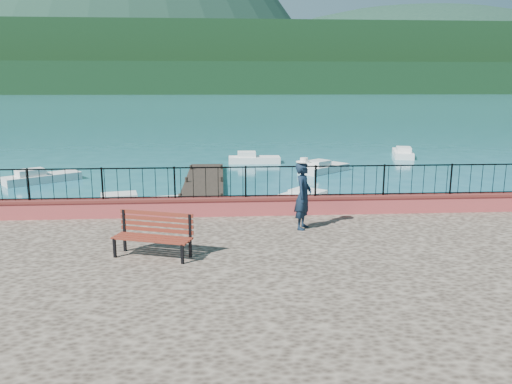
{
  "coord_description": "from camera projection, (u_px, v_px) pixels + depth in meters",
  "views": [
    {
      "loc": [
        -1.01,
        -11.56,
        5.22
      ],
      "look_at": [
        -0.09,
        2.0,
        2.3
      ],
      "focal_mm": 35.0,
      "sensor_mm": 36.0,
      "label": 1
    }
  ],
  "objects": [
    {
      "name": "boat_3",
      "position": [
        42.0,
        175.0,
        27.35
      ],
      "size": [
        3.94,
        3.42,
        0.8
      ],
      "primitive_type": "cube",
      "rotation": [
        0.0,
        0.0,
        0.65
      ],
      "color": "silver",
      "rests_on": "ground"
    },
    {
      "name": "railing",
      "position": [
        255.0,
        182.0,
        15.57
      ],
      "size": [
        27.0,
        0.05,
        0.95
      ],
      "primitive_type": "cube",
      "color": "black",
      "rests_on": "parapet"
    },
    {
      "name": "ground",
      "position": [
        265.0,
        299.0,
        12.44
      ],
      "size": [
        2000.0,
        2000.0,
        0.0
      ],
      "primitive_type": "plane",
      "color": "#19596B",
      "rests_on": "ground"
    },
    {
      "name": "boat_2",
      "position": [
        324.0,
        166.0,
        30.48
      ],
      "size": [
        3.46,
        3.19,
        0.8
      ],
      "primitive_type": "cube",
      "rotation": [
        0.0,
        0.0,
        0.69
      ],
      "color": "silver",
      "rests_on": "ground"
    },
    {
      "name": "dock",
      "position": [
        202.0,
        193.0,
        23.98
      ],
      "size": [
        2.0,
        16.0,
        0.3
      ],
      "primitive_type": "cube",
      "color": "#2D231C",
      "rests_on": "ground"
    },
    {
      "name": "person",
      "position": [
        303.0,
        196.0,
        14.06
      ],
      "size": [
        0.7,
        0.83,
        1.92
      ],
      "primitive_type": "imported",
      "rotation": [
        0.0,
        0.0,
        1.17
      ],
      "color": "black",
      "rests_on": "promenade"
    },
    {
      "name": "hat",
      "position": [
        304.0,
        160.0,
        13.85
      ],
      "size": [
        0.44,
        0.44,
        0.12
      ],
      "primitive_type": "cylinder",
      "color": "white",
      "rests_on": "person"
    },
    {
      "name": "boat_0",
      "position": [
        135.0,
        201.0,
        21.1
      ],
      "size": [
        4.34,
        2.2,
        0.8
      ],
      "primitive_type": "cube",
      "rotation": [
        0.0,
        0.0,
        0.23
      ],
      "color": "silver",
      "rests_on": "ground"
    },
    {
      "name": "parapet",
      "position": [
        255.0,
        206.0,
        15.73
      ],
      "size": [
        28.0,
        0.46,
        0.58
      ],
      "primitive_type": "cube",
      "color": "#AD3F3E",
      "rests_on": "promenade"
    },
    {
      "name": "foothills",
      "position": [
        222.0,
        61.0,
        358.98
      ],
      "size": [
        900.0,
        120.0,
        44.0
      ],
      "primitive_type": "cube",
      "color": "black",
      "rests_on": "ground"
    },
    {
      "name": "boat_4",
      "position": [
        254.0,
        157.0,
        34.12
      ],
      "size": [
        3.53,
        1.38,
        0.8
      ],
      "primitive_type": "cube",
      "rotation": [
        0.0,
        0.0,
        -0.02
      ],
      "color": "white",
      "rests_on": "ground"
    },
    {
      "name": "park_bench",
      "position": [
        153.0,
        244.0,
        11.86
      ],
      "size": [
        1.99,
        1.19,
        1.05
      ],
      "rotation": [
        0.0,
        0.0,
        -0.33
      ],
      "color": "black",
      "rests_on": "promenade"
    },
    {
      "name": "boat_5",
      "position": [
        403.0,
        151.0,
        37.17
      ],
      "size": [
        2.3,
        4.13,
        0.8
      ],
      "primitive_type": "cube",
      "rotation": [
        0.0,
        0.0,
        1.3
      ],
      "color": "silver",
      "rests_on": "ground"
    },
    {
      "name": "far_forest",
      "position": [
        223.0,
        79.0,
        303.18
      ],
      "size": [
        900.0,
        60.0,
        18.0
      ],
      "primitive_type": "cube",
      "color": "black",
      "rests_on": "ground"
    },
    {
      "name": "boat_1",
      "position": [
        320.0,
        200.0,
        21.31
      ],
      "size": [
        3.9,
        3.65,
        0.8
      ],
      "primitive_type": "cube",
      "rotation": [
        0.0,
        0.0,
        -0.72
      ],
      "color": "silver",
      "rests_on": "ground"
    },
    {
      "name": "companion_hill",
      "position": [
        414.0,
        90.0,
        573.26
      ],
      "size": [
        448.0,
        384.0,
        180.0
      ],
      "primitive_type": "ellipsoid",
      "color": "#142D23",
      "rests_on": "ground"
    }
  ]
}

